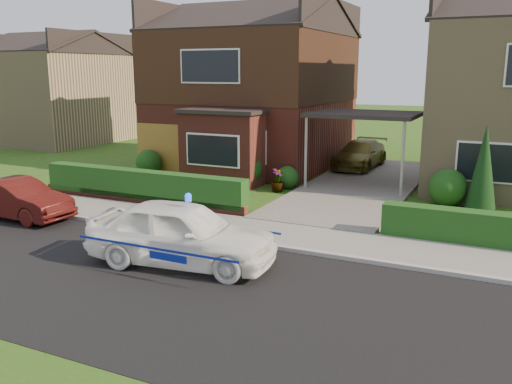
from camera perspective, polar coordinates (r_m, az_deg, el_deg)
The scene contains 22 objects.
ground at distance 10.66m, azimuth -4.37°, elevation -10.88°, with size 120.00×120.00×0.00m, color #264913.
road at distance 10.66m, azimuth -4.37°, elevation -10.88°, with size 60.00×6.00×0.02m, color black.
kerb at distance 13.19m, azimuth 2.23°, elevation -5.86°, with size 60.00×0.16×0.12m, color #9E9993.
sidewalk at distance 14.12m, azimuth 3.91°, elevation -4.66°, with size 60.00×2.00×0.10m, color slate.
driveway at distance 20.50m, azimuth 11.02°, elevation 0.66°, with size 3.80×12.00×0.12m, color #666059.
house_left at distance 24.78m, azimuth -0.15°, elevation 11.68°, with size 7.50×9.53×7.25m.
carport_link at distance 20.08m, azimuth 11.30°, elevation 7.90°, with size 3.80×3.00×2.77m.
garage_door at distance 22.85m, azimuth -10.07°, elevation 4.45°, with size 2.20×0.10×2.10m, color brown.
dwarf_wall at distance 17.89m, azimuth -12.15°, elevation -0.75°, with size 7.70×0.25×0.36m, color maroon.
hedge_left at distance 18.05m, azimuth -11.84°, elevation -1.20°, with size 7.50×0.55×0.90m, color #133611.
shrub_left_far at distance 22.71m, azimuth -11.21°, elevation 3.05°, with size 1.08×1.08×1.08m, color #133611.
shrub_left_mid at distance 20.18m, azimuth -1.21°, elevation 2.44°, with size 1.32×1.32×1.32m, color #133611.
shrub_left_near at distance 19.85m, azimuth 3.32°, elevation 1.55°, with size 0.84×0.84×0.84m, color #133611.
shrub_right_near at distance 18.31m, azimuth 19.54°, elevation 0.45°, with size 1.20×1.20×1.20m, color #133611.
conifer_a at distance 17.92m, azimuth 22.81°, elevation 2.21°, with size 0.90×0.90×2.60m, color black.
neighbour_left at distance 34.94m, azimuth -20.39°, elevation 9.22°, with size 6.50×7.00×5.20m, color tan.
police_car at distance 12.11m, azimuth -7.85°, elevation -4.37°, with size 3.91×4.43×1.61m.
driveway_car at distance 23.97m, azimuth 10.88°, elevation 3.93°, with size 1.60×3.95×1.15m, color brown.
street_car at distance 17.20m, azimuth -23.79°, elevation -0.74°, with size 3.51×1.22×1.16m, color #44110E.
potted_plant_a at distance 20.73m, azimuth -14.42°, elevation 1.48°, with size 0.38×0.26×0.73m, color gray.
potted_plant_b at distance 19.04m, azimuth -13.51°, elevation 0.76°, with size 0.38×0.47×0.86m, color gray.
potted_plant_c at distance 19.26m, azimuth 2.27°, elevation 1.21°, with size 0.47×0.47×0.84m, color gray.
Camera 1 is at (4.89, -8.46, 4.26)m, focal length 38.00 mm.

